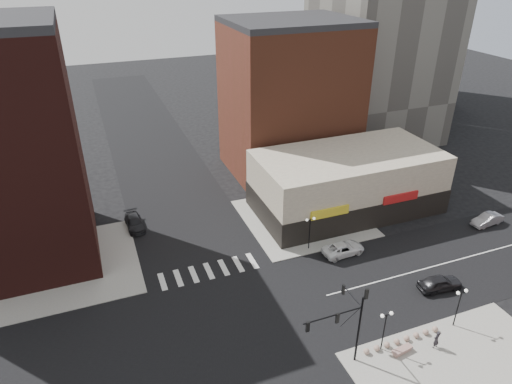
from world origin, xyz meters
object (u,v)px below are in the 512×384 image
silver_sedan (487,220)px  street_lamp_se_a (386,322)px  street_lamp_se_b (460,299)px  pedestrian (436,340)px  dark_sedan_east (440,283)px  white_suv (343,249)px  traffic_signal (348,317)px  street_lamp_ne (310,225)px  stone_bench (402,350)px  dark_sedan_north (134,222)px

silver_sedan → street_lamp_se_a: bearing=-68.0°
street_lamp_se_a → street_lamp_se_b: 8.00m
silver_sedan → street_lamp_se_b: bearing=-58.0°
street_lamp_se_b → pedestrian: size_ratio=2.30×
street_lamp_se_b → silver_sedan: 21.17m
dark_sedan_east → pedestrian: 8.59m
white_suv → dark_sedan_east: (6.09, -9.00, 0.09)m
traffic_signal → street_lamp_ne: 16.62m
street_lamp_se_a → stone_bench: street_lamp_se_a is taller
street_lamp_se_a → dark_sedan_north: street_lamp_se_a is taller
white_suv → dark_sedan_east: 10.86m
white_suv → pedestrian: 15.30m
stone_bench → silver_sedan: bearing=22.6°
street_lamp_ne → silver_sedan: size_ratio=0.95×
street_lamp_se_a → dark_sedan_east: (10.38, 4.75, -2.50)m
dark_sedan_east → silver_sedan: (14.36, 7.95, -0.07)m
street_lamp_ne → traffic_signal: bearing=-106.7°
traffic_signal → street_lamp_se_a: traffic_signal is taller
traffic_signal → white_suv: 16.35m
street_lamp_se_b → stone_bench: (-6.54, -1.00, -2.92)m
street_lamp_se_a → street_lamp_se_b: same height
white_suv → dark_sedan_north: 26.08m
street_lamp_se_a → dark_sedan_east: street_lamp_se_a is taller
white_suv → pedestrian: pedestrian is taller
dark_sedan_north → dark_sedan_east: bearing=-43.5°
dark_sedan_north → pedestrian: pedestrian is taller
pedestrian → stone_bench: size_ratio=0.88×
traffic_signal → street_lamp_se_a: 4.12m
street_lamp_se_a → dark_sedan_north: 33.24m
street_lamp_se_b → white_suv: 14.47m
dark_sedan_north → stone_bench: 34.77m
street_lamp_ne → silver_sedan: bearing=-7.9°
street_lamp_ne → street_lamp_se_a: bearing=-93.6°
street_lamp_se_b → stone_bench: size_ratio=2.02×
traffic_signal → street_lamp_ne: traffic_signal is taller
dark_sedan_east → silver_sedan: 16.41m
street_lamp_se_a → pedestrian: size_ratio=2.30×
street_lamp_se_a → traffic_signal: bearing=177.4°
traffic_signal → pedestrian: 9.36m
traffic_signal → white_suv: traffic_signal is taller
street_lamp_se_b → dark_sedan_north: bearing=132.0°
street_lamp_se_b → dark_sedan_east: 5.87m
street_lamp_se_b → white_suv: (-3.70, 13.74, -2.59)m
white_suv → pedestrian: (0.25, -15.29, 0.32)m
street_lamp_se_a → white_suv: bearing=72.6°
street_lamp_se_b → dark_sedan_east: bearing=63.3°
white_suv → dark_sedan_north: size_ratio=1.02×
traffic_signal → dark_sedan_north: size_ratio=1.57×
dark_sedan_east → dark_sedan_north: 36.37m
street_lamp_ne → stone_bench: (0.46, -17.00, -2.92)m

